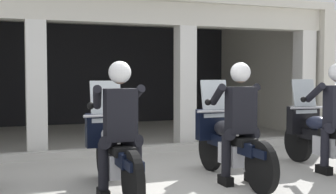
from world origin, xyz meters
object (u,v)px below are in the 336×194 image
object	(u,v)px
police_officer_center_left	(120,117)
police_officer_far_right	(336,108)
police_officer_center_right	(239,112)
motorcycle_far_right	(322,136)
motorcycle_center_right	(229,142)
motorcycle_center_left	(114,151)

from	to	relation	value
police_officer_center_left	police_officer_far_right	bearing A→B (deg)	13.60
police_officer_center_right	motorcycle_far_right	bearing A→B (deg)	23.09
police_officer_center_left	motorcycle_center_right	world-z (taller)	police_officer_center_left
police_officer_center_left	motorcycle_far_right	world-z (taller)	police_officer_center_left
police_officer_center_left	police_officer_center_right	world-z (taller)	same
motorcycle_center_left	police_officer_far_right	distance (m)	3.27
police_officer_center_left	motorcycle_center_right	bearing A→B (deg)	23.85
motorcycle_center_left	motorcycle_far_right	xyz separation A→B (m)	(3.24, 0.17, 0.00)
police_officer_center_left	police_officer_far_right	xyz separation A→B (m)	(3.24, 0.17, 0.00)
police_officer_center_left	motorcycle_far_right	size ratio (longest dim) A/B	0.78
motorcycle_center_right	motorcycle_far_right	distance (m)	1.62
motorcycle_center_left	police_officer_far_right	bearing A→B (deg)	8.59
motorcycle_far_right	motorcycle_center_right	bearing A→B (deg)	-167.52
motorcycle_center_left	police_officer_center_left	bearing A→B (deg)	-79.62
police_officer_far_right	motorcycle_center_right	bearing A→B (deg)	-177.50
motorcycle_far_right	police_officer_far_right	xyz separation A→B (m)	(-0.00, -0.28, 0.44)
police_officer_center_left	police_officer_center_right	bearing A→B (deg)	14.07
police_officer_center_right	police_officer_center_left	bearing A→B (deg)	-165.79
motorcycle_center_left	motorcycle_center_right	xyz separation A→B (m)	(1.62, 0.10, 0.00)
police_officer_center_left	motorcycle_far_right	xyz separation A→B (m)	(3.24, 0.45, -0.44)
motorcycle_center_right	police_officer_far_right	world-z (taller)	police_officer_far_right
motorcycle_center_left	police_officer_center_left	world-z (taller)	police_officer_center_left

